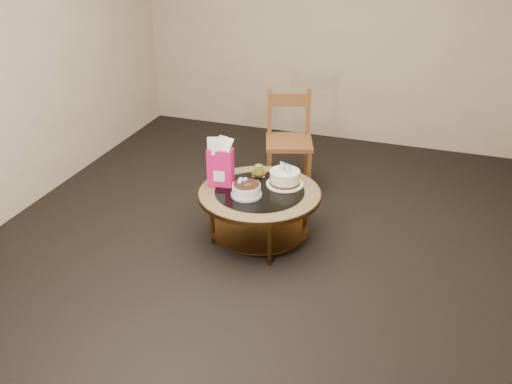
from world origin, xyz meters
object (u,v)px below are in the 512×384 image
(coffee_table, at_px, (260,199))
(gift_bag, at_px, (220,162))
(dining_chair, at_px, (289,140))
(cream_cake, at_px, (285,178))
(decorated_cake, at_px, (246,190))

(coffee_table, xyz_separation_m, gift_bag, (-0.34, 0.00, 0.29))
(dining_chair, bearing_deg, gift_bag, -123.01)
(gift_bag, distance_m, dining_chair, 1.12)
(cream_cake, bearing_deg, coffee_table, -109.12)
(coffee_table, bearing_deg, decorated_cake, -123.00)
(cream_cake, distance_m, gift_bag, 0.55)
(coffee_table, relative_size, gift_bag, 2.46)
(coffee_table, relative_size, cream_cake, 3.26)
(decorated_cake, distance_m, gift_bag, 0.33)
(coffee_table, bearing_deg, gift_bag, 179.18)
(decorated_cake, bearing_deg, gift_bag, 155.89)
(decorated_cake, xyz_separation_m, gift_bag, (-0.27, 0.12, 0.16))
(coffee_table, xyz_separation_m, cream_cake, (0.16, 0.17, 0.14))
(gift_bag, height_order, dining_chair, dining_chair)
(coffee_table, distance_m, decorated_cake, 0.19)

